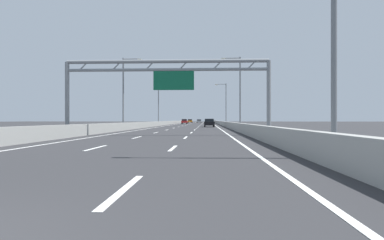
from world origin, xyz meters
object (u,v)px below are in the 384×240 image
object	(u,v)px
streetlamp_right_near	(327,0)
red_car	(184,121)
black_car	(209,123)
streetlamp_left_far	(159,102)
silver_car	(199,121)
streetlamp_left_mid	(125,89)
sign_gantry	(167,77)
streetlamp_right_far	(225,102)
streetlamp_right_mid	(238,88)
orange_car	(190,121)

from	to	relation	value
streetlamp_right_near	red_car	xyz separation A→B (m)	(-11.28, 93.88, -4.65)
black_car	streetlamp_left_far	bearing A→B (deg)	126.21
silver_car	black_car	bearing A→B (deg)	-87.32
streetlamp_right_near	red_car	bearing A→B (deg)	96.85
streetlamp_left_mid	black_car	world-z (taller)	streetlamp_left_mid
sign_gantry	streetlamp_right_near	distance (m)	17.60
streetlamp_left_far	silver_car	world-z (taller)	streetlamp_left_far
streetlamp_right_far	black_car	xyz separation A→B (m)	(-3.67, -15.38, -4.64)
streetlamp_right_near	streetlamp_left_far	world-z (taller)	same
streetlamp_right_far	sign_gantry	bearing A→B (deg)	-98.86
streetlamp_right_mid	black_car	xyz separation A→B (m)	(-3.67, 16.31, -4.64)
streetlamp_left_far	streetlamp_right_far	xyz separation A→B (m)	(14.93, 0.00, 0.00)
streetlamp_left_far	black_car	bearing A→B (deg)	-53.79
red_car	silver_car	bearing A→B (deg)	83.12
streetlamp_left_far	black_car	size ratio (longest dim) A/B	2.06
streetlamp_left_mid	orange_car	world-z (taller)	streetlamp_left_mid
streetlamp_right_near	streetlamp_left_mid	bearing A→B (deg)	115.23
streetlamp_right_mid	black_car	world-z (taller)	streetlamp_right_mid
sign_gantry	streetlamp_right_far	size ratio (longest dim) A/B	1.82
sign_gantry	red_car	size ratio (longest dim) A/B	3.94
silver_car	red_car	bearing A→B (deg)	-96.88
sign_gantry	streetlamp_right_near	size ratio (longest dim) A/B	1.82
streetlamp_left_mid	red_car	bearing A→B (deg)	86.64
streetlamp_right_mid	streetlamp_left_mid	bearing A→B (deg)	180.00
orange_car	silver_car	bearing A→B (deg)	30.57
streetlamp_left_mid	orange_car	size ratio (longest dim) A/B	2.29
sign_gantry	red_car	distance (m)	78.11
sign_gantry	black_car	world-z (taller)	sign_gantry
streetlamp_left_far	streetlamp_right_mid	bearing A→B (deg)	-64.77
red_car	streetlamp_left_far	bearing A→B (deg)	-96.82
streetlamp_right_far	black_car	bearing A→B (deg)	-103.42
streetlamp_left_far	red_car	xyz separation A→B (m)	(3.65, 30.51, -4.65)
streetlamp_right_near	red_car	distance (m)	94.67
sign_gantry	streetlamp_right_mid	size ratio (longest dim) A/B	1.82
streetlamp_left_mid	silver_car	size ratio (longest dim) A/B	2.26
black_car	streetlamp_right_near	bearing A→B (deg)	-85.63
streetlamp_left_mid	orange_car	bearing A→B (deg)	87.60
sign_gantry	orange_car	bearing A→B (deg)	91.93
streetlamp_right_near	black_car	distance (m)	48.36
streetlamp_left_far	black_car	xyz separation A→B (m)	(11.26, -15.38, -4.64)
streetlamp_right_mid	streetlamp_left_far	distance (m)	35.03
streetlamp_right_near	red_car	world-z (taller)	streetlamp_right_near
streetlamp_left_mid	streetlamp_left_far	bearing A→B (deg)	90.00
sign_gantry	streetlamp_right_far	world-z (taller)	streetlamp_right_far
red_car	streetlamp_left_mid	bearing A→B (deg)	-93.36
streetlamp_left_mid	orange_car	distance (m)	92.84
streetlamp_right_mid	streetlamp_right_far	bearing A→B (deg)	90.00
streetlamp_left_far	streetlamp_right_far	distance (m)	14.93
streetlamp_right_far	streetlamp_left_far	bearing A→B (deg)	180.00
sign_gantry	streetlamp_right_far	xyz separation A→B (m)	(7.39, 47.40, 0.52)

